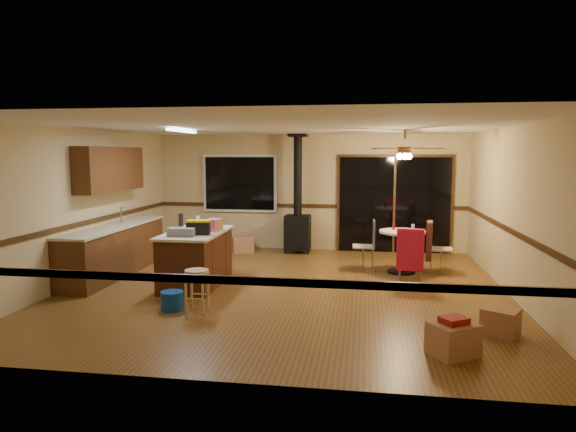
% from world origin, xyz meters
% --- Properties ---
extents(floor, '(7.00, 7.00, 0.00)m').
position_xyz_m(floor, '(0.00, 0.00, 0.00)').
color(floor, brown).
rests_on(floor, ground).
extents(ceiling, '(7.00, 7.00, 0.00)m').
position_xyz_m(ceiling, '(0.00, 0.00, 2.60)').
color(ceiling, silver).
rests_on(ceiling, ground).
extents(wall_back, '(7.00, 0.00, 7.00)m').
position_xyz_m(wall_back, '(0.00, 3.50, 1.30)').
color(wall_back, tan).
rests_on(wall_back, ground).
extents(wall_front, '(7.00, 0.00, 7.00)m').
position_xyz_m(wall_front, '(0.00, -3.50, 1.30)').
color(wall_front, tan).
rests_on(wall_front, ground).
extents(wall_left, '(0.00, 7.00, 7.00)m').
position_xyz_m(wall_left, '(-3.50, 0.00, 1.30)').
color(wall_left, tan).
rests_on(wall_left, ground).
extents(wall_right, '(0.00, 7.00, 7.00)m').
position_xyz_m(wall_right, '(3.50, 0.00, 1.30)').
color(wall_right, tan).
rests_on(wall_right, ground).
extents(chair_rail, '(7.00, 7.00, 0.08)m').
position_xyz_m(chair_rail, '(0.00, 0.00, 1.00)').
color(chair_rail, '#3C240F').
rests_on(chair_rail, ground).
extents(window, '(1.72, 0.10, 1.32)m').
position_xyz_m(window, '(-1.60, 3.45, 1.50)').
color(window, black).
rests_on(window, ground).
extents(sliding_door, '(2.52, 0.10, 2.10)m').
position_xyz_m(sliding_door, '(1.90, 3.45, 1.05)').
color(sliding_door, black).
rests_on(sliding_door, ground).
extents(lower_cabinets, '(0.60, 3.00, 0.86)m').
position_xyz_m(lower_cabinets, '(-3.20, 0.50, 0.43)').
color(lower_cabinets, '#4F2C14').
rests_on(lower_cabinets, ground).
extents(countertop, '(0.64, 3.04, 0.04)m').
position_xyz_m(countertop, '(-3.20, 0.50, 0.88)').
color(countertop, beige).
rests_on(countertop, lower_cabinets).
extents(upper_cabinets, '(0.35, 2.00, 0.80)m').
position_xyz_m(upper_cabinets, '(-3.33, 0.70, 1.90)').
color(upper_cabinets, '#4F2C14').
rests_on(upper_cabinets, ground).
extents(kitchen_island, '(0.88, 1.68, 0.90)m').
position_xyz_m(kitchen_island, '(-1.50, 0.00, 0.45)').
color(kitchen_island, '#401E10').
rests_on(kitchen_island, ground).
extents(wood_stove, '(0.55, 0.50, 2.52)m').
position_xyz_m(wood_stove, '(-0.20, 3.05, 0.73)').
color(wood_stove, black).
rests_on(wood_stove, ground).
extents(ceiling_fan, '(0.24, 0.24, 0.55)m').
position_xyz_m(ceiling_fan, '(1.94, 1.41, 2.21)').
color(ceiling_fan, brown).
rests_on(ceiling_fan, ceiling).
extents(fluorescent_strip, '(0.10, 1.20, 0.04)m').
position_xyz_m(fluorescent_strip, '(-1.80, 0.30, 2.56)').
color(fluorescent_strip, white).
rests_on(fluorescent_strip, ceiling).
extents(toolbox_grey, '(0.43, 0.26, 0.13)m').
position_xyz_m(toolbox_grey, '(-1.56, -0.47, 0.96)').
color(toolbox_grey, slate).
rests_on(toolbox_grey, kitchen_island).
extents(toolbox_black, '(0.39, 0.24, 0.20)m').
position_xyz_m(toolbox_black, '(-1.35, -0.28, 1.00)').
color(toolbox_black, black).
rests_on(toolbox_black, kitchen_island).
extents(toolbox_yellow_lid, '(0.39, 0.25, 0.03)m').
position_xyz_m(toolbox_yellow_lid, '(-1.35, -0.28, 1.11)').
color(toolbox_yellow_lid, gold).
rests_on(toolbox_yellow_lid, toolbox_black).
extents(box_on_island, '(0.27, 0.33, 0.19)m').
position_xyz_m(box_on_island, '(-1.24, 0.15, 1.00)').
color(box_on_island, '#A6714A').
rests_on(box_on_island, kitchen_island).
extents(bottle_dark, '(0.09, 0.09, 0.28)m').
position_xyz_m(bottle_dark, '(-1.82, 0.19, 1.04)').
color(bottle_dark, black).
rests_on(bottle_dark, kitchen_island).
extents(bottle_pink, '(0.07, 0.07, 0.21)m').
position_xyz_m(bottle_pink, '(-1.18, -0.03, 1.00)').
color(bottle_pink, '#D84C8C').
rests_on(bottle_pink, kitchen_island).
extents(bottle_white, '(0.07, 0.07, 0.17)m').
position_xyz_m(bottle_white, '(-1.70, 0.72, 0.99)').
color(bottle_white, white).
rests_on(bottle_white, kitchen_island).
extents(bar_stool, '(0.42, 0.42, 0.59)m').
position_xyz_m(bar_stool, '(-1.01, -1.42, 0.30)').
color(bar_stool, tan).
rests_on(bar_stool, floor).
extents(blue_bucket, '(0.41, 0.41, 0.26)m').
position_xyz_m(blue_bucket, '(-1.39, -1.39, 0.13)').
color(blue_bucket, '#0B409E').
rests_on(blue_bucket, floor).
extents(dining_table, '(0.83, 0.83, 0.78)m').
position_xyz_m(dining_table, '(1.94, 1.41, 0.53)').
color(dining_table, black).
rests_on(dining_table, ground).
extents(glass_red, '(0.07, 0.07, 0.14)m').
position_xyz_m(glass_red, '(1.79, 1.51, 0.85)').
color(glass_red, '#590C14').
rests_on(glass_red, dining_table).
extents(glass_cream, '(0.06, 0.06, 0.13)m').
position_xyz_m(glass_cream, '(2.12, 1.36, 0.85)').
color(glass_cream, beige).
rests_on(glass_cream, dining_table).
extents(chair_left, '(0.41, 0.41, 0.51)m').
position_xyz_m(chair_left, '(1.35, 1.51, 0.59)').
color(chair_left, tan).
rests_on(chair_left, ground).
extents(chair_near, '(0.48, 0.52, 0.70)m').
position_xyz_m(chair_near, '(2.02, 0.53, 0.60)').
color(chair_near, tan).
rests_on(chair_near, ground).
extents(chair_right, '(0.51, 0.48, 0.70)m').
position_xyz_m(chair_right, '(2.46, 1.48, 0.60)').
color(chair_right, tan).
rests_on(chair_right, ground).
extents(box_under_window, '(0.56, 0.52, 0.36)m').
position_xyz_m(box_under_window, '(-1.42, 2.93, 0.18)').
color(box_under_window, '#A6714A').
rests_on(box_under_window, floor).
extents(box_corner_a, '(0.61, 0.58, 0.36)m').
position_xyz_m(box_corner_a, '(2.23, -2.48, 0.18)').
color(box_corner_a, '#A6714A').
rests_on(box_corner_a, floor).
extents(box_corner_b, '(0.52, 0.50, 0.32)m').
position_xyz_m(box_corner_b, '(2.90, -1.76, 0.16)').
color(box_corner_b, '#A6714A').
rests_on(box_corner_b, floor).
extents(box_small_red, '(0.35, 0.33, 0.07)m').
position_xyz_m(box_small_red, '(2.23, -2.48, 0.39)').
color(box_small_red, maroon).
rests_on(box_small_red, box_corner_a).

